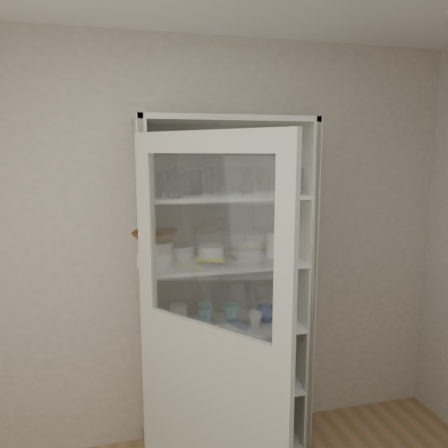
{
  "coord_description": "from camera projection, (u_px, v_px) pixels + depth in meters",
  "views": [
    {
      "loc": [
        -0.42,
        -1.21,
        1.91
      ],
      "look_at": [
        0.2,
        1.27,
        1.48
      ],
      "focal_mm": 35.0,
      "sensor_mm": 36.0,
      "label": 1
    }
  ],
  "objects": [
    {
      "name": "cream_bowl",
      "position": [
        156.0,
        247.0,
        2.47
      ],
      "size": [
        0.22,
        0.22,
        0.06
      ],
      "primitive_type": "cylinder",
      "rotation": [
        0.0,
        0.0,
        0.19
      ],
      "color": "silver",
      "rests_on": "plate_stack_front"
    },
    {
      "name": "plate_stack_back",
      "position": [
        179.0,
        252.0,
        2.66
      ],
      "size": [
        0.19,
        0.19,
        0.08
      ],
      "primitive_type": "cylinder",
      "color": "white",
      "rests_on": "shelf_plates"
    },
    {
      "name": "wall_back",
      "position": [
        185.0,
        248.0,
        2.79
      ],
      "size": [
        3.6,
        0.02,
        2.6
      ],
      "primitive_type": "cube",
      "color": "#A7A294",
      "rests_on": "ground"
    },
    {
      "name": "grey_bowl_stack",
      "position": [
        277.0,
        244.0,
        2.7
      ],
      "size": [
        0.13,
        0.13,
        0.16
      ],
      "primitive_type": "cylinder",
      "color": "silver",
      "rests_on": "shelf_plates"
    },
    {
      "name": "measuring_cups",
      "position": [
        211.0,
        325.0,
        2.62
      ],
      "size": [
        0.1,
        0.1,
        0.04
      ],
      "primitive_type": "cylinder",
      "color": "silver",
      "rests_on": "shelf_mugs"
    },
    {
      "name": "yellow_trivet",
      "position": [
        211.0,
        257.0,
        2.6
      ],
      "size": [
        0.22,
        0.22,
        0.01
      ],
      "primitive_type": "cube",
      "rotation": [
        0.0,
        0.0,
        -0.39
      ],
      "color": "yellow",
      "rests_on": "glass_platter"
    },
    {
      "name": "tumbler_3",
      "position": [
        247.0,
        184.0,
        2.43
      ],
      "size": [
        0.08,
        0.08,
        0.14
      ],
      "primitive_type": "cylinder",
      "rotation": [
        0.0,
        0.0,
        0.09
      ],
      "color": "silver",
      "rests_on": "shelf_glass"
    },
    {
      "name": "tumbler_5",
      "position": [
        290.0,
        184.0,
        2.51
      ],
      "size": [
        0.08,
        0.08,
        0.12
      ],
      "primitive_type": "cylinder",
      "rotation": [
        0.0,
        0.0,
        0.32
      ],
      "color": "silver",
      "rests_on": "shelf_glass"
    },
    {
      "name": "plate_stack_front",
      "position": [
        156.0,
        259.0,
        2.49
      ],
      "size": [
        0.22,
        0.22,
        0.08
      ],
      "primitive_type": "cylinder",
      "color": "white",
      "rests_on": "shelf_plates"
    },
    {
      "name": "tumbler_6",
      "position": [
        297.0,
        181.0,
        2.54
      ],
      "size": [
        0.09,
        0.09,
        0.15
      ],
      "primitive_type": "cylinder",
      "rotation": [
        0.0,
        0.0,
        0.18
      ],
      "color": "silver",
      "rests_on": "shelf_glass"
    },
    {
      "name": "tumbler_4",
      "position": [
        237.0,
        184.0,
        2.41
      ],
      "size": [
        0.09,
        0.09,
        0.14
      ],
      "primitive_type": "cylinder",
      "rotation": [
        0.0,
        0.0,
        0.4
      ],
      "color": "silver",
      "rests_on": "shelf_glass"
    },
    {
      "name": "pantry_cabinet",
      "position": [
        222.0,
        307.0,
        2.74
      ],
      "size": [
        1.0,
        0.45,
        2.1
      ],
      "color": "#B4B79E",
      "rests_on": "floor"
    },
    {
      "name": "cream_dish",
      "position": [
        186.0,
        385.0,
        2.66
      ],
      "size": [
        0.32,
        0.32,
        0.08
      ],
      "primitive_type": "imported",
      "rotation": [
        0.0,
        0.0,
        -0.3
      ],
      "color": "silver",
      "rests_on": "shelf_bot"
    },
    {
      "name": "tumbler_7",
      "position": [
        153.0,
        183.0,
        2.46
      ],
      "size": [
        0.08,
        0.08,
        0.14
      ],
      "primitive_type": "cylinder",
      "rotation": [
        0.0,
        0.0,
        0.07
      ],
      "color": "silver",
      "rests_on": "shelf_glass"
    },
    {
      "name": "mug_white",
      "position": [
        255.0,
        319.0,
        2.64
      ],
      "size": [
        0.1,
        0.1,
        0.08
      ],
      "primitive_type": "imported",
      "rotation": [
        0.0,
        0.0,
        -0.18
      ],
      "color": "white",
      "rests_on": "shelf_mugs"
    },
    {
      "name": "tumbler_10",
      "position": [
        243.0,
        180.0,
        2.58
      ],
      "size": [
        0.08,
        0.08,
        0.15
      ],
      "primitive_type": "cylinder",
      "rotation": [
        0.0,
        0.0,
        -0.01
      ],
      "color": "silver",
      "rests_on": "shelf_glass"
    },
    {
      "name": "tin_box",
      "position": [
        251.0,
        379.0,
        2.76
      ],
      "size": [
        0.22,
        0.19,
        0.05
      ],
      "primitive_type": "cube",
      "rotation": [
        0.0,
        0.0,
        -0.4
      ],
      "color": "gray",
      "rests_on": "shelf_bot"
    },
    {
      "name": "goblet_1",
      "position": [
        208.0,
        179.0,
        2.6
      ],
      "size": [
        0.08,
        0.08,
        0.17
      ],
      "primitive_type": null,
      "color": "silver",
      "rests_on": "shelf_glass"
    },
    {
      "name": "goblet_2",
      "position": [
        246.0,
        179.0,
        2.67
      ],
      "size": [
        0.07,
        0.07,
        0.16
      ],
      "primitive_type": null,
      "color": "silver",
      "rests_on": "shelf_glass"
    },
    {
      "name": "white_canister",
      "position": [
        179.0,
        314.0,
        2.67
      ],
      "size": [
        0.11,
        0.11,
        0.13
      ],
      "primitive_type": "cylinder",
      "rotation": [
        0.0,
        0.0,
        -0.02
      ],
      "color": "white",
      "rests_on": "shelf_mugs"
    },
    {
      "name": "tumbler_8",
      "position": [
        191.0,
        182.0,
        2.49
      ],
      "size": [
        0.1,
        0.1,
        0.15
      ],
      "primitive_type": "cylinder",
      "rotation": [
        0.0,
        0.0,
        -0.39
      ],
      "color": "silver",
      "rests_on": "shelf_glass"
    },
    {
      "name": "mug_blue",
      "position": [
        266.0,
        314.0,
        2.72
      ],
      "size": [
        0.14,
        0.14,
        0.1
      ],
      "primitive_type": "imported",
      "rotation": [
        0.0,
        0.0,
        0.12
      ],
      "color": "navy",
      "rests_on": "shelf_mugs"
    },
    {
      "name": "mug_teal",
      "position": [
        232.0,
        313.0,
        2.72
      ],
      "size": [
        0.14,
        0.14,
        0.11
      ],
      "primitive_type": "imported",
      "rotation": [
        0.0,
        0.0,
        -0.33
      ],
      "color": "teal",
      "rests_on": "shelf_mugs"
    },
    {
      "name": "goblet_3",
      "position": [
        260.0,
        178.0,
        2.72
      ],
      "size": [
        0.07,
        0.07,
        0.16
      ],
      "primitive_type": null,
      "color": "silver",
      "rests_on": "shelf_glass"
    },
    {
      "name": "tumbler_1",
      "position": [
        155.0,
        184.0,
        2.35
      ],
      "size": [
        0.07,
        0.07,
        0.14
      ],
      "primitive_type": "cylinder",
      "rotation": [
        0.0,
        0.0,
        -0.02
      ],
      "color": "silver",
      "rests_on": "shelf_glass"
    },
    {
      "name": "white_ramekin",
      "position": [
        211.0,
        251.0,
        2.59
      ],
      "size": [
        0.19,
        0.19,
        0.07
      ],
      "primitive_type": "cylinder",
      "rotation": [
        0.0,
        0.0,
        0.26
      ],
      "color": "white",
      "rests_on": "yellow_trivet"
    },
    {
      "name": "cupboard_door",
      "position": [
        209.0,
        370.0,
        2.09
      ],
      "size": [
        0.59,
        0.73,
        2.0
      ],
      "rotation": [
        0.0,
        0.0,
        -0.9
      ],
      "color": "#B4B79E",
      "rests_on": "floor"
    },
    {
      "name": "teal_jar",
      "position": [
        205.0,
        313.0,
        2.71
      ],
      "size": [
        0.09,
        0.09,
        0.11
      ],
      "color": "teal",
      "rests_on": "shelf_mugs"
    },
    {
      "name": "terracotta_bowl",
      "position": [
        155.0,
        236.0,
        2.46
      ],
      "size": [
        0.32,
        0.32,
        0.06
      ],
      "primitive_type": "imported",
      "rotation": [
        0.0,
        0.0,
        -0.34
      ],
      "color": "#603713",
      "rests_on": "cream_bowl"
    },
    {
      "name": "tumbler_0",
      "position": [
        174.0,
        184.0,
        2.33
      ],
      "size": [
        0.09,
        0.09,
        0.15
      ],
      "primitive_type": "cylinder",
      "rotation": [
        0.0,
        0.0,
        0.2
      ],
      "color": "silver",
      "rests_on": "shelf_glass"
    },
    {
      "name": "tumbler_2",
      "position": [
        195.0,
        183.0,
        2.4
      ],
      "size": [
        0.09,
        0.09,
        0.15
      ],
      "primitive_type": "cylinder",
      "rotation": [
        0.0,
        0.0,
        -0.34
      ],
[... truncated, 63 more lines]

